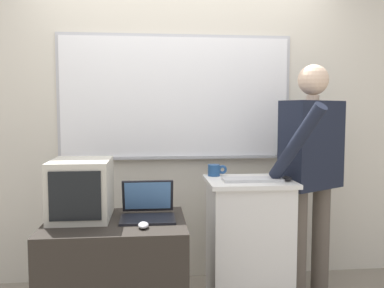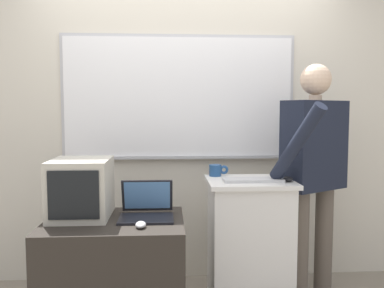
% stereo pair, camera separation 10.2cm
% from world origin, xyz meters
% --- Properties ---
extents(back_wall, '(6.40, 0.17, 2.74)m').
position_xyz_m(back_wall, '(-0.00, 1.19, 1.38)').
color(back_wall, beige).
rests_on(back_wall, ground_plane).
extents(lectern_podium, '(0.59, 0.50, 0.93)m').
position_xyz_m(lectern_podium, '(0.43, 0.53, 0.47)').
color(lectern_podium, silver).
rests_on(lectern_podium, ground_plane).
extents(side_desk, '(0.84, 0.65, 0.74)m').
position_xyz_m(side_desk, '(-0.46, 0.23, 0.37)').
color(side_desk, '#28231E').
rests_on(side_desk, ground_plane).
extents(person_presenter, '(0.65, 0.74, 1.74)m').
position_xyz_m(person_presenter, '(0.91, 0.61, 1.02)').
color(person_presenter, brown).
rests_on(person_presenter, ground_plane).
extents(laptop, '(0.33, 0.31, 0.22)m').
position_xyz_m(laptop, '(-0.27, 0.30, 0.80)').
color(laptop, black).
rests_on(laptop, side_desk).
extents(wireless_keyboard, '(0.40, 0.15, 0.02)m').
position_xyz_m(wireless_keyboard, '(0.44, 0.47, 0.94)').
color(wireless_keyboard, silver).
rests_on(wireless_keyboard, lectern_podium).
extents(computer_mouse_by_laptop, '(0.06, 0.10, 0.03)m').
position_xyz_m(computer_mouse_by_laptop, '(-0.29, 0.06, 0.76)').
color(computer_mouse_by_laptop, '#BCBCC1').
rests_on(computer_mouse_by_laptop, side_desk).
extents(computer_mouse_by_keyboard, '(0.06, 0.10, 0.03)m').
position_xyz_m(computer_mouse_by_keyboard, '(0.67, 0.45, 0.95)').
color(computer_mouse_by_keyboard, black).
rests_on(computer_mouse_by_keyboard, lectern_podium).
extents(crt_monitor, '(0.36, 0.43, 0.36)m').
position_xyz_m(crt_monitor, '(-0.68, 0.32, 0.93)').
color(crt_monitor, '#BCB7A8').
rests_on(crt_monitor, side_desk).
extents(coffee_mug, '(0.14, 0.09, 0.08)m').
position_xyz_m(coffee_mug, '(0.22, 0.71, 0.97)').
color(coffee_mug, '#234C84').
rests_on(coffee_mug, lectern_podium).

